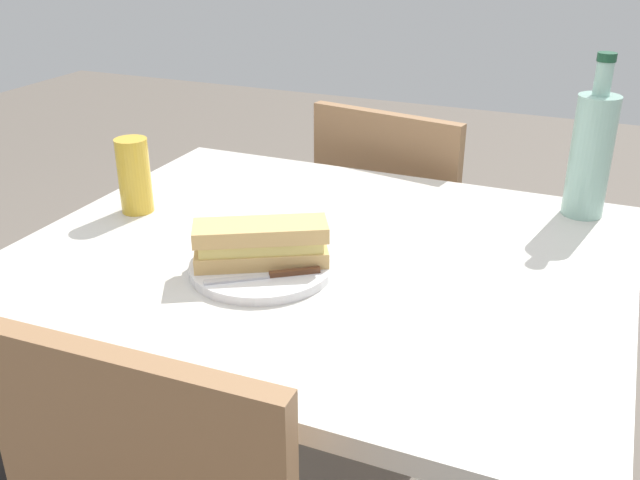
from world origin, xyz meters
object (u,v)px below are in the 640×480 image
beer_glass (134,176)px  plate_near (262,267)px  chair_near (399,242)px  water_bottle (591,153)px  dining_table (320,313)px  knife_near (270,275)px  baguette_sandwich_near (261,243)px

beer_glass → plate_near: bearing=158.5°
chair_near → beer_glass: bearing=59.3°
plate_near → water_bottle: size_ratio=0.76×
dining_table → plate_near: bearing=62.0°
water_bottle → beer_glass: water_bottle is taller
plate_near → water_bottle: 0.65m
knife_near → dining_table: bearing=-98.5°
beer_glass → water_bottle: bearing=-157.9°
dining_table → plate_near: size_ratio=4.35×
dining_table → plate_near: plate_near is taller
knife_near → beer_glass: 0.41m
plate_near → beer_glass: size_ratio=1.61×
chair_near → water_bottle: bearing=147.7°
baguette_sandwich_near → dining_table: bearing=-118.0°
dining_table → baguette_sandwich_near: 0.21m
plate_near → beer_glass: (0.34, -0.13, 0.06)m
plate_near → knife_near: size_ratio=1.52×
dining_table → chair_near: 0.64m
dining_table → beer_glass: (0.39, -0.03, 0.19)m
dining_table → chair_near: size_ratio=1.18×
chair_near → knife_near: chair_near is taller
dining_table → water_bottle: 0.58m
chair_near → beer_glass: beer_glass is taller
chair_near → knife_near: (-0.02, 0.77, 0.28)m
baguette_sandwich_near → beer_glass: size_ratio=1.52×
water_bottle → baguette_sandwich_near: bearing=45.0°
chair_near → plate_near: (0.02, 0.73, 0.26)m
baguette_sandwich_near → beer_glass: (0.34, -0.13, 0.02)m
chair_near → beer_glass: 0.77m
knife_near → water_bottle: size_ratio=0.50×
knife_near → water_bottle: bearing=-130.3°
dining_table → beer_glass: beer_glass is taller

